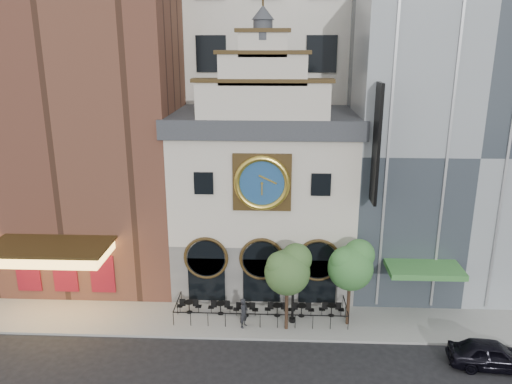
{
  "coord_description": "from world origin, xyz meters",
  "views": [
    {
      "loc": [
        0.95,
        -25.48,
        16.67
      ],
      "look_at": [
        -0.47,
        6.0,
        7.31
      ],
      "focal_mm": 35.0,
      "sensor_mm": 36.0,
      "label": 1
    }
  ],
  "objects_px": {
    "bistro_2": "(246,309)",
    "car_right": "(492,355)",
    "bistro_5": "(331,309)",
    "bistro_0": "(189,306)",
    "tree_right": "(351,264)",
    "bistro_1": "(221,307)",
    "bistro_4": "(301,310)",
    "pedestrian": "(244,313)",
    "lamppost": "(293,278)",
    "tree_left": "(288,269)",
    "bistro_3": "(277,309)"
  },
  "relations": [
    {
      "from": "pedestrian",
      "to": "tree_right",
      "type": "height_order",
      "value": "tree_right"
    },
    {
      "from": "bistro_4",
      "to": "tree_right",
      "type": "relative_size",
      "value": 0.29
    },
    {
      "from": "bistro_5",
      "to": "tree_left",
      "type": "relative_size",
      "value": 0.29
    },
    {
      "from": "bistro_2",
      "to": "pedestrian",
      "type": "xyz_separation_m",
      "value": [
        -0.03,
        -1.26,
        0.47
      ]
    },
    {
      "from": "bistro_2",
      "to": "bistro_5",
      "type": "distance_m",
      "value": 5.42
    },
    {
      "from": "bistro_3",
      "to": "bistro_4",
      "type": "height_order",
      "value": "same"
    },
    {
      "from": "bistro_2",
      "to": "tree_right",
      "type": "height_order",
      "value": "tree_right"
    },
    {
      "from": "bistro_2",
      "to": "tree_right",
      "type": "relative_size",
      "value": 0.29
    },
    {
      "from": "bistro_1",
      "to": "bistro_4",
      "type": "height_order",
      "value": "same"
    },
    {
      "from": "bistro_2",
      "to": "lamppost",
      "type": "height_order",
      "value": "lamppost"
    },
    {
      "from": "tree_left",
      "to": "lamppost",
      "type": "bearing_deg",
      "value": 65.89
    },
    {
      "from": "bistro_1",
      "to": "bistro_2",
      "type": "bearing_deg",
      "value": -6.08
    },
    {
      "from": "car_right",
      "to": "tree_right",
      "type": "xyz_separation_m",
      "value": [
        -7.12,
        3.83,
        3.35
      ]
    },
    {
      "from": "bistro_0",
      "to": "bistro_3",
      "type": "xyz_separation_m",
      "value": [
        5.63,
        -0.15,
        0.0
      ]
    },
    {
      "from": "lamppost",
      "to": "tree_right",
      "type": "xyz_separation_m",
      "value": [
        3.43,
        -0.03,
        0.96
      ]
    },
    {
      "from": "bistro_3",
      "to": "pedestrian",
      "type": "xyz_separation_m",
      "value": [
        -2.02,
        -1.36,
        0.47
      ]
    },
    {
      "from": "bistro_2",
      "to": "car_right",
      "type": "xyz_separation_m",
      "value": [
        13.48,
        -4.42,
        0.15
      ]
    },
    {
      "from": "lamppost",
      "to": "tree_right",
      "type": "height_order",
      "value": "tree_right"
    },
    {
      "from": "bistro_0",
      "to": "tree_right",
      "type": "distance_m",
      "value": 10.63
    },
    {
      "from": "bistro_1",
      "to": "tree_right",
      "type": "xyz_separation_m",
      "value": [
        7.97,
        -0.77,
        3.51
      ]
    },
    {
      "from": "bistro_4",
      "to": "lamppost",
      "type": "xyz_separation_m",
      "value": [
        -0.59,
        -0.69,
        2.54
      ]
    },
    {
      "from": "bistro_0",
      "to": "bistro_2",
      "type": "relative_size",
      "value": 1.0
    },
    {
      "from": "bistro_1",
      "to": "lamppost",
      "type": "distance_m",
      "value": 5.26
    },
    {
      "from": "car_right",
      "to": "bistro_5",
      "type": "bearing_deg",
      "value": 65.69
    },
    {
      "from": "bistro_1",
      "to": "bistro_3",
      "type": "height_order",
      "value": "same"
    },
    {
      "from": "bistro_4",
      "to": "lamppost",
      "type": "distance_m",
      "value": 2.7
    },
    {
      "from": "car_right",
      "to": "tree_left",
      "type": "xyz_separation_m",
      "value": [
        -10.89,
        3.11,
        3.33
      ]
    },
    {
      "from": "bistro_4",
      "to": "car_right",
      "type": "bearing_deg",
      "value": -24.55
    },
    {
      "from": "bistro_5",
      "to": "car_right",
      "type": "relative_size",
      "value": 0.35
    },
    {
      "from": "bistro_4",
      "to": "bistro_3",
      "type": "bearing_deg",
      "value": -179.11
    },
    {
      "from": "bistro_2",
      "to": "bistro_4",
      "type": "bearing_deg",
      "value": 2.08
    },
    {
      "from": "bistro_5",
      "to": "tree_right",
      "type": "relative_size",
      "value": 0.29
    },
    {
      "from": "pedestrian",
      "to": "lamppost",
      "type": "distance_m",
      "value": 3.68
    },
    {
      "from": "bistro_5",
      "to": "tree_left",
      "type": "height_order",
      "value": "tree_left"
    },
    {
      "from": "bistro_0",
      "to": "bistro_1",
      "type": "distance_m",
      "value": 2.03
    },
    {
      "from": "tree_right",
      "to": "pedestrian",
      "type": "bearing_deg",
      "value": -174.08
    },
    {
      "from": "bistro_1",
      "to": "bistro_5",
      "type": "xyz_separation_m",
      "value": [
        7.03,
        0.07,
        0.0
      ]
    },
    {
      "from": "bistro_0",
      "to": "bistro_3",
      "type": "relative_size",
      "value": 1.0
    },
    {
      "from": "bistro_3",
      "to": "bistro_5",
      "type": "bearing_deg",
      "value": 2.37
    },
    {
      "from": "pedestrian",
      "to": "lamppost",
      "type": "xyz_separation_m",
      "value": [
        2.96,
        0.69,
        2.07
      ]
    },
    {
      "from": "car_right",
      "to": "tree_right",
      "type": "height_order",
      "value": "tree_right"
    },
    {
      "from": "tree_right",
      "to": "lamppost",
      "type": "bearing_deg",
      "value": 179.49
    },
    {
      "from": "bistro_2",
      "to": "pedestrian",
      "type": "relative_size",
      "value": 0.84
    },
    {
      "from": "bistro_1",
      "to": "pedestrian",
      "type": "xyz_separation_m",
      "value": [
        1.58,
        -1.43,
        0.47
      ]
    },
    {
      "from": "tree_left",
      "to": "car_right",
      "type": "bearing_deg",
      "value": -15.94
    },
    {
      "from": "bistro_5",
      "to": "car_right",
      "type": "bearing_deg",
      "value": -30.06
    },
    {
      "from": "bistro_3",
      "to": "bistro_5",
      "type": "height_order",
      "value": "same"
    },
    {
      "from": "bistro_4",
      "to": "tree_right",
      "type": "distance_m",
      "value": 4.57
    },
    {
      "from": "bistro_0",
      "to": "tree_right",
      "type": "bearing_deg",
      "value": -4.84
    },
    {
      "from": "bistro_2",
      "to": "tree_right",
      "type": "xyz_separation_m",
      "value": [
        6.36,
        -0.59,
        3.51
      ]
    }
  ]
}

